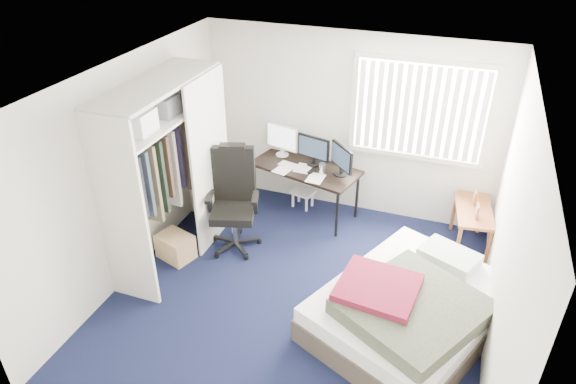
% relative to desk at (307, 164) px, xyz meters
% --- Properties ---
extents(ground, '(4.20, 4.20, 0.00)m').
position_rel_desk_xyz_m(ground, '(0.47, -1.75, -0.75)').
color(ground, black).
rests_on(ground, ground).
extents(room_shell, '(4.20, 4.20, 4.20)m').
position_rel_desk_xyz_m(room_shell, '(0.47, -1.75, 0.76)').
color(room_shell, silver).
rests_on(room_shell, ground).
extents(window_assembly, '(1.72, 0.09, 1.32)m').
position_rel_desk_xyz_m(window_assembly, '(1.37, 0.29, 0.85)').
color(window_assembly, white).
rests_on(window_assembly, ground).
extents(closet, '(0.64, 1.84, 2.22)m').
position_rel_desk_xyz_m(closet, '(-1.21, -1.49, 0.60)').
color(closet, beige).
rests_on(closet, ground).
extents(desk, '(1.58, 1.01, 1.18)m').
position_rel_desk_xyz_m(desk, '(0.00, 0.00, 0.00)').
color(desk, black).
rests_on(desk, ground).
extents(office_chair, '(0.79, 0.79, 1.33)m').
position_rel_desk_xyz_m(office_chair, '(-0.62, -1.03, -0.24)').
color(office_chair, black).
rests_on(office_chair, ground).
extents(footstool, '(0.35, 0.31, 0.25)m').
position_rel_desk_xyz_m(footstool, '(-0.08, 0.10, -0.56)').
color(footstool, white).
rests_on(footstool, ground).
extents(nightstand, '(0.54, 0.90, 0.77)m').
position_rel_desk_xyz_m(nightstand, '(2.22, -0.13, -0.23)').
color(nightstand, brown).
rests_on(nightstand, ground).
extents(bed, '(2.19, 2.45, 0.66)m').
position_rel_desk_xyz_m(bed, '(1.71, -1.80, -0.47)').
color(bed, '#41382F').
rests_on(bed, ground).
extents(pine_box, '(0.50, 0.43, 0.32)m').
position_rel_desk_xyz_m(pine_box, '(-1.18, -1.57, -0.59)').
color(pine_box, tan).
rests_on(pine_box, ground).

